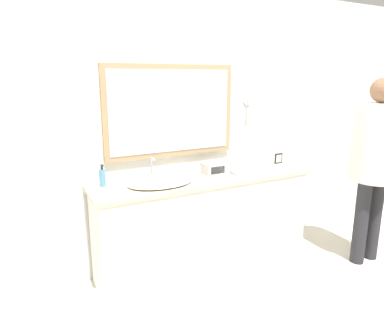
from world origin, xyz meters
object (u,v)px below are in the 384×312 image
Objects in this scene: soap_bottle at (102,177)px; appliance_box at (214,168)px; sink_basin at (160,182)px; person at (376,152)px; picture_frame at (278,158)px.

appliance_box is at bearing -4.65° from soap_bottle.
sink_basin is at bearing -173.42° from appliance_box.
soap_bottle is 0.11× the size of person.
sink_basin reaches higher than picture_frame.
sink_basin reaches higher than soap_bottle.
picture_frame is (0.78, 0.03, 0.00)m from appliance_box.
person is at bearing -16.97° from soap_bottle.
sink_basin is at bearing 163.30° from person.
soap_bottle is 0.93× the size of appliance_box.
appliance_box is at bearing 6.58° from sink_basin.
appliance_box is at bearing -177.56° from picture_frame.
picture_frame is at bearing 4.16° from sink_basin.
person is (1.34, -0.63, 0.14)m from appliance_box.
person is (1.89, -0.57, 0.17)m from sink_basin.
appliance_box is (0.99, -0.08, -0.03)m from soap_bottle.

